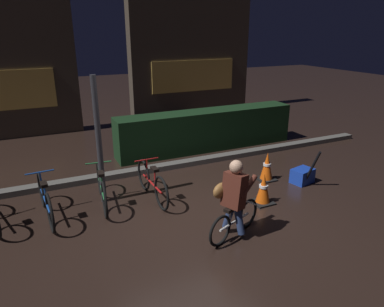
{
  "coord_description": "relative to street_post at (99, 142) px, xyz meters",
  "views": [
    {
      "loc": [
        -2.33,
        -4.8,
        3.02
      ],
      "look_at": [
        0.2,
        0.6,
        0.9
      ],
      "focal_mm": 33.05,
      "sensor_mm": 36.0,
      "label": 1
    }
  ],
  "objects": [
    {
      "name": "street_post",
      "position": [
        0.0,
        0.0,
        0.0
      ],
      "size": [
        0.1,
        0.1,
        2.31
      ],
      "primitive_type": "cylinder",
      "color": "#2D2D33",
      "rests_on": "ground"
    },
    {
      "name": "parked_bike_center_right",
      "position": [
        0.85,
        -0.29,
        -0.83
      ],
      "size": [
        0.46,
        1.55,
        0.71
      ],
      "rotation": [
        0.0,
        0.0,
        1.6
      ],
      "color": "black",
      "rests_on": "ground"
    },
    {
      "name": "cyclist",
      "position": [
        1.54,
        -2.0,
        -0.52
      ],
      "size": [
        1.12,
        0.53,
        1.25
      ],
      "rotation": [
        0.0,
        0.0,
        0.38
      ],
      "color": "black",
      "rests_on": "ground"
    },
    {
      "name": "ground_plane",
      "position": [
        1.32,
        -1.2,
        -1.15
      ],
      "size": [
        40.0,
        40.0,
        0.0
      ],
      "primitive_type": "plane",
      "color": "black"
    },
    {
      "name": "parked_bike_left_mid",
      "position": [
        -0.99,
        -0.21,
        -0.81
      ],
      "size": [
        0.46,
        1.62,
        0.75
      ],
      "rotation": [
        0.0,
        0.0,
        1.65
      ],
      "color": "black",
      "rests_on": "ground"
    },
    {
      "name": "hedge_row",
      "position": [
        3.12,
        1.9,
        -0.64
      ],
      "size": [
        4.8,
        0.7,
        1.03
      ],
      "primitive_type": "cube",
      "color": "black",
      "rests_on": "ground"
    },
    {
      "name": "storefront_right",
      "position": [
        4.56,
        6.0,
        1.26
      ],
      "size": [
        4.56,
        0.54,
        4.84
      ],
      "color": "#42382D",
      "rests_on": "ground"
    },
    {
      "name": "closed_umbrella",
      "position": [
        3.87,
        -1.15,
        -0.75
      ],
      "size": [
        0.09,
        0.36,
        0.81
      ],
      "primitive_type": "cylinder",
      "rotation": [
        0.0,
        0.38,
        4.81
      ],
      "color": "black",
      "rests_on": "ground"
    },
    {
      "name": "parked_bike_center_left",
      "position": [
        -0.05,
        -0.13,
        -0.82
      ],
      "size": [
        0.46,
        1.58,
        0.73
      ],
      "rotation": [
        0.0,
        0.0,
        1.47
      ],
      "color": "black",
      "rests_on": "ground"
    },
    {
      "name": "traffic_cone_far",
      "position": [
        3.31,
        -0.46,
        -0.86
      ],
      "size": [
        0.36,
        0.36,
        0.6
      ],
      "color": "black",
      "rests_on": "ground"
    },
    {
      "name": "blue_crate",
      "position": [
        3.89,
        -0.9,
        -1.0
      ],
      "size": [
        0.5,
        0.41,
        0.3
      ],
      "primitive_type": "cube",
      "rotation": [
        0.0,
        0.0,
        0.22
      ],
      "color": "#193DB7",
      "rests_on": "ground"
    },
    {
      "name": "traffic_cone_near",
      "position": [
        2.61,
        -1.3,
        -0.87
      ],
      "size": [
        0.36,
        0.36,
        0.58
      ],
      "color": "black",
      "rests_on": "ground"
    },
    {
      "name": "sidewalk_curb",
      "position": [
        1.32,
        1.0,
        -1.09
      ],
      "size": [
        12.0,
        0.24,
        0.12
      ],
      "primitive_type": "cube",
      "color": "#56544F",
      "rests_on": "ground"
    }
  ]
}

